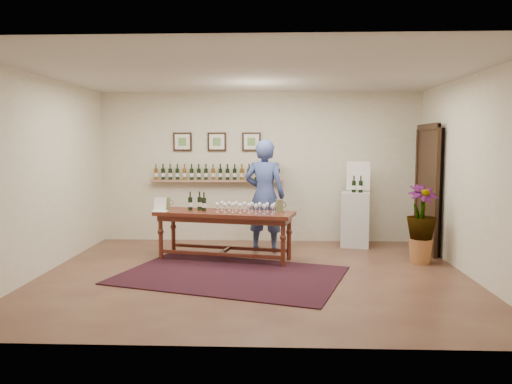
{
  "coord_description": "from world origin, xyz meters",
  "views": [
    {
      "loc": [
        0.3,
        -6.89,
        1.86
      ],
      "look_at": [
        0.0,
        0.8,
        1.1
      ],
      "focal_mm": 35.0,
      "sensor_mm": 36.0,
      "label": 1
    }
  ],
  "objects_px": {
    "tasting_table": "(225,219)",
    "person": "(265,196)",
    "potted_plant": "(421,224)",
    "display_pedestal": "(355,219)"
  },
  "relations": [
    {
      "from": "tasting_table",
      "to": "display_pedestal",
      "type": "bearing_deg",
      "value": 38.75
    },
    {
      "from": "tasting_table",
      "to": "potted_plant",
      "type": "distance_m",
      "value": 3.05
    },
    {
      "from": "display_pedestal",
      "to": "person",
      "type": "relative_size",
      "value": 0.51
    },
    {
      "from": "display_pedestal",
      "to": "potted_plant",
      "type": "distance_m",
      "value": 1.51
    },
    {
      "from": "person",
      "to": "tasting_table",
      "type": "bearing_deg",
      "value": 61.19
    },
    {
      "from": "display_pedestal",
      "to": "potted_plant",
      "type": "bearing_deg",
      "value": -57.75
    },
    {
      "from": "tasting_table",
      "to": "person",
      "type": "xyz_separation_m",
      "value": [
        0.62,
        0.67,
        0.3
      ]
    },
    {
      "from": "potted_plant",
      "to": "tasting_table",
      "type": "bearing_deg",
      "value": 177.37
    },
    {
      "from": "person",
      "to": "display_pedestal",
      "type": "bearing_deg",
      "value": -149.77
    },
    {
      "from": "tasting_table",
      "to": "potted_plant",
      "type": "bearing_deg",
      "value": 9.37
    }
  ]
}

